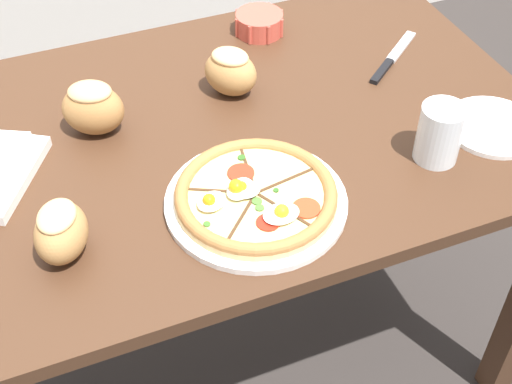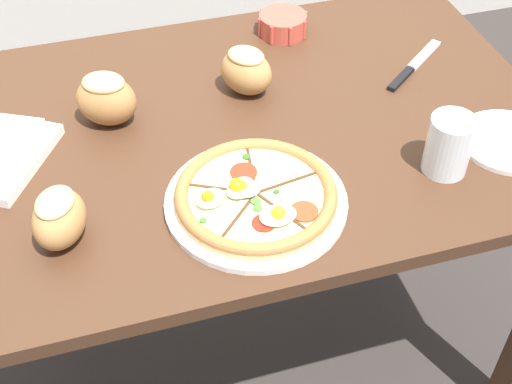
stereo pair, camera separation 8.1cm
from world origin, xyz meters
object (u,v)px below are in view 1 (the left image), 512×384
at_px(bread_piece_near, 230,71).
at_px(knife_main, 393,57).
at_px(bread_piece_far, 93,107).
at_px(water_glass, 439,136).
at_px(ramekin_bowl, 259,23).
at_px(dining_table, 224,171).
at_px(side_saucer, 493,127).
at_px(bread_piece_mid, 61,231).
at_px(pizza, 256,197).

xyz_separation_m(bread_piece_near, knife_main, (0.36, -0.02, -0.05)).
bearing_deg(bread_piece_far, water_glass, -28.85).
bearing_deg(ramekin_bowl, bread_piece_near, -126.27).
height_order(dining_table, side_saucer, side_saucer).
xyz_separation_m(knife_main, water_glass, (-0.09, -0.30, 0.04)).
relative_size(ramekin_bowl, bread_piece_far, 0.80).
xyz_separation_m(bread_piece_far, knife_main, (0.64, 0.00, -0.05)).
xyz_separation_m(bread_piece_mid, side_saucer, (0.81, 0.01, -0.05)).
distance_m(dining_table, knife_main, 0.44).
bearing_deg(dining_table, water_glass, -33.65).
bearing_deg(water_glass, pizza, 178.92).
bearing_deg(knife_main, ramekin_bowl, 99.06).
bearing_deg(bread_piece_mid, pizza, -2.52).
xyz_separation_m(bread_piece_mid, bread_piece_far, (0.11, 0.28, 0.00)).
bearing_deg(dining_table, pizza, -94.80).
height_order(pizza, water_glass, water_glass).
height_order(pizza, bread_piece_mid, bread_piece_mid).
distance_m(dining_table, bread_piece_mid, 0.42).
xyz_separation_m(dining_table, water_glass, (0.33, -0.22, 0.16)).
height_order(dining_table, pizza, pizza).
bearing_deg(pizza, bread_piece_far, 124.50).
relative_size(knife_main, side_saucer, 1.00).
bearing_deg(bread_piece_mid, knife_main, 20.65).
relative_size(bread_piece_near, bread_piece_far, 0.94).
distance_m(ramekin_bowl, knife_main, 0.30).
bearing_deg(pizza, dining_table, 85.20).
bearing_deg(dining_table, bread_piece_near, 61.67).
bearing_deg(bread_piece_mid, water_glass, -1.77).
xyz_separation_m(knife_main, side_saucer, (0.06, -0.28, 0.00)).
bearing_deg(pizza, knife_main, 34.41).
distance_m(bread_piece_near, side_saucer, 0.51).
relative_size(pizza, bread_piece_far, 2.17).
xyz_separation_m(water_glass, side_saucer, (0.15, 0.03, -0.04)).
bearing_deg(bread_piece_mid, side_saucer, 0.50).
bearing_deg(bread_piece_far, side_saucer, -21.61).
bearing_deg(dining_table, knife_main, 11.52).
xyz_separation_m(bread_piece_mid, water_glass, (0.66, -0.02, -0.00)).
height_order(bread_piece_mid, bread_piece_far, bread_piece_far).
height_order(bread_piece_far, water_glass, water_glass).
bearing_deg(bread_piece_far, knife_main, 0.03).
relative_size(dining_table, side_saucer, 6.80).
xyz_separation_m(ramekin_bowl, side_saucer, (0.28, -0.48, -0.02)).
relative_size(dining_table, pizza, 3.98).
bearing_deg(bread_piece_mid, bread_piece_near, 37.63).
height_order(pizza, bread_piece_near, bread_piece_near).
bearing_deg(pizza, water_glass, -1.08).
distance_m(dining_table, pizza, 0.25).
bearing_deg(dining_table, bread_piece_far, 159.15).
distance_m(ramekin_bowl, water_glass, 0.53).
xyz_separation_m(pizza, bread_piece_far, (-0.20, 0.30, 0.04)).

